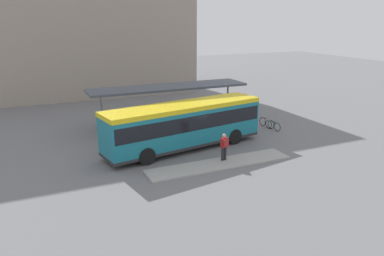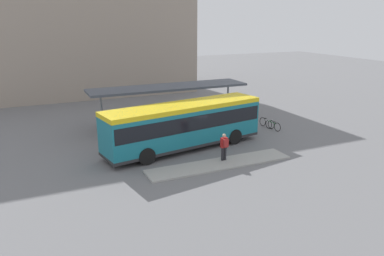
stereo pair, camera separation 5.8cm
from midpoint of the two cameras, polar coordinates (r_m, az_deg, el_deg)
ground_plane at (r=25.82m, az=-1.21°, el=-3.17°), size 120.00×120.00×0.00m
curb_island at (r=23.05m, az=4.20°, el=-5.50°), size 9.26×1.80×0.12m
city_bus at (r=25.27m, az=-1.22°, el=0.77°), size 11.59×4.36×3.15m
pedestrian_waiting at (r=23.17m, az=4.89°, el=-2.64°), size 0.42×0.44×1.72m
bicycle_green at (r=30.73m, az=12.16°, el=0.38°), size 0.48×1.66×0.72m
bicycle_white at (r=31.38m, az=11.26°, el=0.78°), size 0.48×1.71×0.74m
station_shelter at (r=30.88m, az=-3.63°, el=6.17°), size 13.15×3.03×3.31m
potted_planter_near_shelter at (r=28.43m, az=-4.95°, el=0.14°), size 0.90×0.90×1.37m
station_building at (r=47.31m, az=-19.17°, el=14.97°), size 28.67×12.09×16.38m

